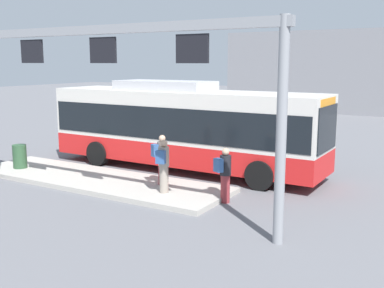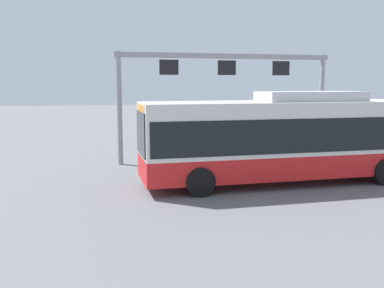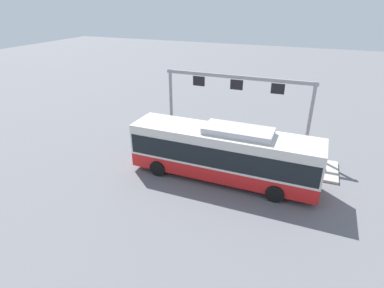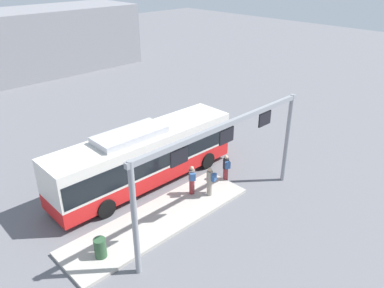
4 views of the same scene
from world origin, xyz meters
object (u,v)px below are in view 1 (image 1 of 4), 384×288
Objects in this scene: person_boarding at (225,174)px; person_waiting_mid at (161,159)px; person_waiting_near at (163,165)px; trash_bin at (20,156)px; bus_main at (183,124)px.

person_boarding is 1.00× the size of person_waiting_mid.
person_waiting_near is 6.71m from trash_bin.
person_waiting_mid is at bearing -71.14° from bus_main.
person_waiting_mid is at bearing 24.94° from person_waiting_near.
person_waiting_near is at bearing -107.84° from person_waiting_mid.
bus_main is 6.71× the size of person_boarding.
person_boarding is 2.47m from person_waiting_mid.
person_waiting_mid is at bearing 111.57° from person_boarding.
person_waiting_near and person_waiting_mid have the same top height.
trash_bin is at bearing 130.95° from person_waiting_mid.
bus_main reaches higher than trash_bin.
person_boarding is at bearing -41.72° from bus_main.
bus_main is 6.39m from trash_bin.
trash_bin is at bearing -144.82° from bus_main.
person_waiting_mid is at bearing 6.86° from trash_bin.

